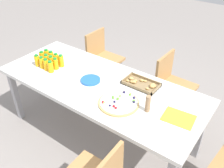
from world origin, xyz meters
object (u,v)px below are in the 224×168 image
object	(u,v)px
party_table	(99,88)
juice_bottle_9	(51,57)
cardboard_tube	(148,104)
juice_bottle_6	(51,62)
juice_bottle_4	(42,58)
paper_folder	(179,118)
juice_bottle_0	(37,61)
juice_bottle_11	(61,61)
chair_far_left	(102,55)
juice_bottle_5	(47,60)
juice_bottle_3	(51,67)
juice_bottle_7	(56,64)
juice_bottle_2	(46,65)
chair_far_right	(172,82)
juice_bottle_10	(56,59)
juice_bottle_8	(47,55)
fruit_pizza	(119,103)
plate_stack	(90,80)
snack_tray	(141,84)
napkin_stack	(143,126)
juice_bottle_1	(42,63)

from	to	relation	value
party_table	juice_bottle_9	bearing A→B (deg)	179.29
cardboard_tube	juice_bottle_6	bearing A→B (deg)	178.58
juice_bottle_4	paper_folder	bearing A→B (deg)	1.60
juice_bottle_0	juice_bottle_11	size ratio (longest dim) A/B	0.96
chair_far_left	juice_bottle_11	bearing A→B (deg)	5.83
juice_bottle_5	paper_folder	bearing A→B (deg)	1.97
juice_bottle_3	juice_bottle_7	size ratio (longest dim) A/B	0.97
party_table	juice_bottle_11	size ratio (longest dim) A/B	15.27
juice_bottle_2	juice_bottle_9	xyz separation A→B (m)	(-0.08, 0.14, 0.00)
chair_far_right	juice_bottle_6	xyz separation A→B (m)	(-1.09, -0.84, 0.30)
juice_bottle_10	juice_bottle_6	bearing A→B (deg)	-96.00
juice_bottle_10	juice_bottle_5	bearing A→B (deg)	-133.18
juice_bottle_0	juice_bottle_8	bearing A→B (deg)	91.61
juice_bottle_5	fruit_pizza	size ratio (longest dim) A/B	0.38
juice_bottle_11	plate_stack	distance (m)	0.46
juice_bottle_11	juice_bottle_7	bearing A→B (deg)	-94.75
juice_bottle_4	snack_tray	distance (m)	1.18
juice_bottle_11	paper_folder	bearing A→B (deg)	-1.14
juice_bottle_6	juice_bottle_11	xyz separation A→B (m)	(0.08, 0.07, 0.00)
juice_bottle_6	napkin_stack	size ratio (longest dim) A/B	0.91
party_table	juice_bottle_5	distance (m)	0.71
plate_stack	juice_bottle_10	bearing A→B (deg)	176.47
juice_bottle_3	fruit_pizza	xyz separation A→B (m)	(0.91, -0.02, -0.05)
chair_far_right	juice_bottle_1	xyz separation A→B (m)	(-1.16, -0.92, 0.30)
juice_bottle_1	juice_bottle_8	distance (m)	0.17
juice_bottle_7	juice_bottle_11	distance (m)	0.08
juice_bottle_6	juice_bottle_8	size ratio (longest dim) A/B	0.96
juice_bottle_5	cardboard_tube	world-z (taller)	cardboard_tube
fruit_pizza	cardboard_tube	size ratio (longest dim) A/B	2.28
party_table	juice_bottle_10	bearing A→B (deg)	178.98
juice_bottle_8	plate_stack	bearing A→B (deg)	-2.70
chair_far_right	juice_bottle_0	size ratio (longest dim) A/B	6.07
juice_bottle_11	paper_folder	distance (m)	1.42
juice_bottle_7	cardboard_tube	distance (m)	1.16
chair_far_right	juice_bottle_6	distance (m)	1.41
juice_bottle_6	juice_bottle_1	bearing A→B (deg)	-131.62
fruit_pizza	paper_folder	xyz separation A→B (m)	(0.51, 0.14, -0.01)
juice_bottle_2	juice_bottle_10	world-z (taller)	juice_bottle_10
juice_bottle_10	cardboard_tube	bearing A→B (deg)	-4.65
juice_bottle_3	paper_folder	size ratio (longest dim) A/B	0.51
snack_tray	napkin_stack	distance (m)	0.59
juice_bottle_10	plate_stack	size ratio (longest dim) A/B	0.68
juice_bottle_11	cardboard_tube	xyz separation A→B (m)	(1.16, -0.10, 0.01)
snack_tray	plate_stack	bearing A→B (deg)	-151.44
cardboard_tube	chair_far_right	bearing A→B (deg)	99.27
chair_far_left	juice_bottle_4	world-z (taller)	juice_bottle_4
juice_bottle_9	snack_tray	size ratio (longest dim) A/B	0.40
juice_bottle_4	juice_bottle_5	distance (m)	0.08
juice_bottle_8	juice_bottle_2	bearing A→B (deg)	-43.26
party_table	juice_bottle_10	world-z (taller)	juice_bottle_10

